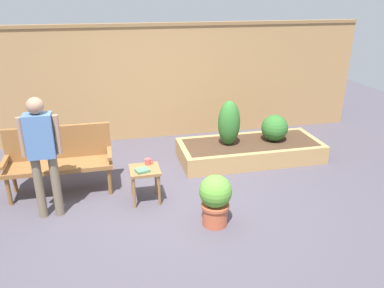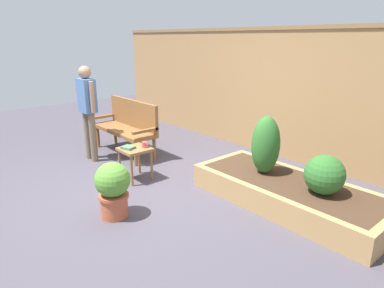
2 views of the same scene
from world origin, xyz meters
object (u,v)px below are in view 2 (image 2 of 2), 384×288
object	(u,v)px
garden_bench	(128,123)
person_by_bench	(88,105)
book_on_table	(128,147)
potted_boxwood	(113,187)
shrub_near_bench	(266,145)
shrub_far_corner	(324,175)
side_table	(135,154)
cup_on_table	(145,145)

from	to	relation	value
garden_bench	person_by_bench	xyz separation A→B (m)	(-0.09, -0.67, 0.39)
book_on_table	person_by_bench	distance (m)	1.26
potted_boxwood	book_on_table	bearing A→B (deg)	139.45
potted_boxwood	garden_bench	bearing A→B (deg)	144.82
potted_boxwood	shrub_near_bench	size ratio (longest dim) A/B	0.87
potted_boxwood	shrub_far_corner	size ratio (longest dim) A/B	1.46
person_by_bench	potted_boxwood	bearing A→B (deg)	-18.42
side_table	cup_on_table	distance (m)	0.19
book_on_table	shrub_near_bench	bearing A→B (deg)	18.04
cup_on_table	book_on_table	xyz separation A→B (m)	(-0.10, -0.21, -0.02)
garden_bench	book_on_table	xyz separation A→B (m)	(1.10, -0.65, -0.05)
garden_bench	potted_boxwood	world-z (taller)	garden_bench
cup_on_table	book_on_table	distance (m)	0.24
garden_bench	person_by_bench	bearing A→B (deg)	-97.72
shrub_far_corner	person_by_bench	world-z (taller)	person_by_bench
side_table	person_by_bench	xyz separation A→B (m)	(-1.22, -0.10, 0.54)
shrub_near_bench	side_table	bearing A→B (deg)	-146.08
side_table	shrub_far_corner	size ratio (longest dim) A/B	1.07
garden_bench	shrub_near_bench	world-z (taller)	shrub_near_bench
garden_bench	potted_boxwood	bearing A→B (deg)	-35.18
garden_bench	shrub_near_bench	xyz separation A→B (m)	(2.64, 0.44, 0.13)
potted_boxwood	person_by_bench	xyz separation A→B (m)	(-1.98, 0.66, 0.57)
shrub_near_bench	person_by_bench	xyz separation A→B (m)	(-2.73, -1.12, 0.26)
garden_bench	book_on_table	world-z (taller)	garden_bench
side_table	shrub_near_bench	size ratio (longest dim) A/B	0.64
book_on_table	side_table	bearing A→B (deg)	49.91
potted_boxwood	shrub_far_corner	world-z (taller)	shrub_far_corner
side_table	potted_boxwood	size ratio (longest dim) A/B	0.73
shrub_far_corner	garden_bench	bearing A→B (deg)	-172.69
book_on_table	potted_boxwood	xyz separation A→B (m)	(0.80, -0.68, -0.14)
person_by_bench	book_on_table	bearing A→B (deg)	1.02
side_table	garden_bench	bearing A→B (deg)	153.28
cup_on_table	shrub_near_bench	world-z (taller)	shrub_near_bench
side_table	potted_boxwood	xyz separation A→B (m)	(0.76, -0.77, -0.03)
side_table	person_by_bench	bearing A→B (deg)	-175.11
garden_bench	shrub_far_corner	world-z (taller)	garden_bench
side_table	book_on_table	bearing A→B (deg)	-112.70
shrub_far_corner	shrub_near_bench	bearing A→B (deg)	180.00
shrub_near_bench	person_by_bench	size ratio (longest dim) A/B	0.48
side_table	shrub_near_bench	world-z (taller)	shrub_near_bench
book_on_table	shrub_far_corner	bearing A→B (deg)	7.53
side_table	shrub_far_corner	xyz separation A→B (m)	(2.32, 1.01, 0.13)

